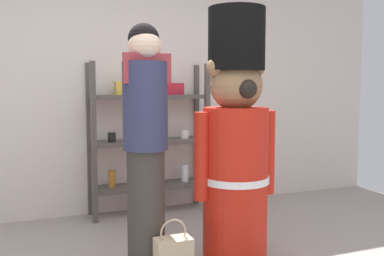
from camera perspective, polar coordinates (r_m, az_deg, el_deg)
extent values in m
cube|color=silver|center=(4.51, -10.57, 5.46)|extent=(6.40, 0.12, 2.60)
cube|color=#4C4742|center=(4.13, -12.91, -1.97)|extent=(0.05, 0.05, 1.53)
cube|color=#4C4742|center=(4.46, 2.03, -1.33)|extent=(0.05, 0.05, 1.53)
cube|color=#4C4742|center=(4.43, -13.50, -1.51)|extent=(0.05, 0.05, 1.53)
cube|color=#4C4742|center=(4.73, 0.57, -0.95)|extent=(0.05, 0.05, 1.53)
cube|color=#4C4742|center=(4.48, -5.65, -7.67)|extent=(1.16, 0.30, 0.04)
cube|color=#4C4742|center=(4.40, -5.71, -1.83)|extent=(1.16, 0.30, 0.04)
cube|color=#4C4742|center=(4.37, -5.76, 4.16)|extent=(1.16, 0.30, 0.04)
cylinder|color=black|center=(4.28, -10.61, -1.20)|extent=(0.08, 0.08, 0.09)
cylinder|color=blue|center=(4.42, -5.80, -0.92)|extent=(0.10, 0.10, 0.10)
cylinder|color=white|center=(4.51, -0.95, -0.83)|extent=(0.08, 0.08, 0.09)
cylinder|color=#B27226|center=(4.39, -10.61, -6.63)|extent=(0.07, 0.07, 0.17)
cylinder|color=navy|center=(4.46, -5.65, -6.43)|extent=(0.08, 0.08, 0.16)
cylinder|color=silver|center=(4.58, -0.97, -5.98)|extent=(0.08, 0.08, 0.18)
cube|color=gold|center=(4.31, -9.13, 5.27)|extent=(0.16, 0.13, 0.14)
cube|color=#B21E2D|center=(4.45, -2.52, 5.22)|extent=(0.19, 0.15, 0.12)
cylinder|color=red|center=(3.19, 5.76, -7.54)|extent=(0.47, 0.47, 1.14)
cylinder|color=white|center=(3.18, 5.76, -6.73)|extent=(0.49, 0.49, 0.05)
sphere|color=#8E6946|center=(3.12, 5.88, 5.71)|extent=(0.38, 0.38, 0.38)
sphere|color=#8E6946|center=(3.05, 3.18, 8.06)|extent=(0.13, 0.13, 0.13)
sphere|color=#8E6946|center=(3.20, 8.49, 7.88)|extent=(0.13, 0.13, 0.13)
cylinder|color=black|center=(3.14, 5.94, 11.65)|extent=(0.41, 0.41, 0.44)
cylinder|color=red|center=(3.04, 1.26, -3.79)|extent=(0.11, 0.11, 0.63)
cylinder|color=red|center=(3.28, 9.99, -3.19)|extent=(0.11, 0.11, 0.63)
sphere|color=black|center=(2.97, 7.40, 5.17)|extent=(0.13, 0.13, 0.13)
cylinder|color=#38332D|center=(3.04, -6.11, -10.93)|extent=(0.26, 0.26, 0.86)
cylinder|color=#2D3351|center=(2.92, -6.25, 2.92)|extent=(0.31, 0.31, 0.60)
sphere|color=beige|center=(2.93, -6.32, 10.72)|extent=(0.22, 0.22, 0.22)
cube|color=#993338|center=(2.86, -5.97, 7.88)|extent=(0.32, 0.04, 0.20)
sphere|color=black|center=(2.96, -6.44, 11.66)|extent=(0.21, 0.21, 0.21)
torus|color=#C1AD89|center=(2.91, -2.50, -13.69)|extent=(0.18, 0.01, 0.18)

